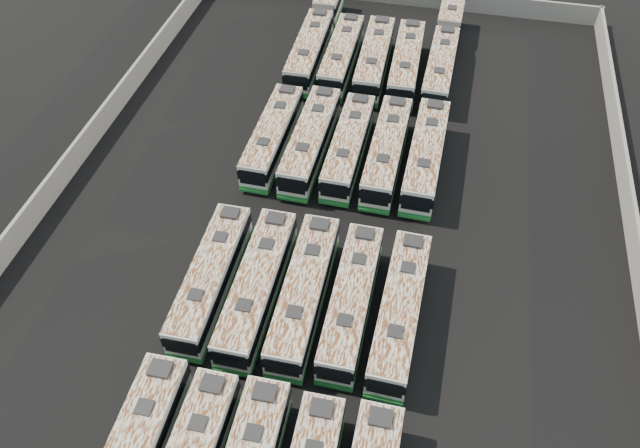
{
  "coord_description": "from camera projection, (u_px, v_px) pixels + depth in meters",
  "views": [
    {
      "loc": [
        6.45,
        -31.87,
        35.35
      ],
      "look_at": [
        -0.48,
        -1.16,
        1.6
      ],
      "focal_mm": 35.0,
      "sensor_mm": 36.0,
      "label": 1
    }
  ],
  "objects": [
    {
      "name": "bus_midback_far_left",
      "position": [
        273.0,
        136.0,
        53.06
      ],
      "size": [
        2.55,
        11.6,
        3.26
      ],
      "rotation": [
        0.0,
        0.0,
        -0.01
      ],
      "color": "silver",
      "rests_on": "ground"
    },
    {
      "name": "bus_midback_far_right",
      "position": [
        426.0,
        156.0,
        51.19
      ],
      "size": [
        2.79,
        12.19,
        3.42
      ],
      "rotation": [
        0.0,
        0.0,
        -0.02
      ],
      "color": "silver",
      "rests_on": "ground"
    },
    {
      "name": "perimeter_wall",
      "position": [
        330.0,
        219.0,
        47.22
      ],
      "size": [
        45.2,
        73.2,
        2.2
      ],
      "color": "slate",
      "rests_on": "ground"
    },
    {
      "name": "bus_back_far_left",
      "position": [
        316.0,
        35.0,
        64.2
      ],
      "size": [
        2.91,
        18.76,
        3.39
      ],
      "rotation": [
        0.0,
        0.0,
        0.02
      ],
      "color": "silver",
      "rests_on": "ground"
    },
    {
      "name": "ground",
      "position": [
        329.0,
        228.0,
        48.02
      ],
      "size": [
        140.0,
        140.0,
        0.0
      ],
      "primitive_type": "plane",
      "color": "black",
      "rests_on": "ground"
    },
    {
      "name": "bus_midfront_far_left",
      "position": [
        211.0,
        278.0,
        42.61
      ],
      "size": [
        2.66,
        11.69,
        3.28
      ],
      "rotation": [
        0.0,
        0.0,
        0.02
      ],
      "color": "silver",
      "rests_on": "ground"
    },
    {
      "name": "bus_midback_center",
      "position": [
        348.0,
        147.0,
        52.09
      ],
      "size": [
        2.56,
        11.65,
        3.28
      ],
      "rotation": [
        0.0,
        0.0,
        -0.01
      ],
      "color": "silver",
      "rests_on": "ground"
    },
    {
      "name": "bus_midback_left",
      "position": [
        310.0,
        141.0,
        52.51
      ],
      "size": [
        2.74,
        12.12,
        3.4
      ],
      "rotation": [
        0.0,
        0.0,
        -0.01
      ],
      "color": "silver",
      "rests_on": "ground"
    },
    {
      "name": "bus_midfront_center",
      "position": [
        304.0,
        293.0,
        41.67
      ],
      "size": [
        2.66,
        12.0,
        3.37
      ],
      "rotation": [
        0.0,
        0.0,
        0.01
      ],
      "color": "silver",
      "rests_on": "ground"
    },
    {
      "name": "bus_midfront_right",
      "position": [
        351.0,
        301.0,
        41.28
      ],
      "size": [
        2.49,
        11.63,
        3.27
      ],
      "rotation": [
        0.0,
        0.0,
        0.0
      ],
      "color": "silver",
      "rests_on": "ground"
    },
    {
      "name": "bus_back_right",
      "position": [
        406.0,
        63.0,
        60.57
      ],
      "size": [
        2.84,
        12.03,
        3.37
      ],
      "rotation": [
        0.0,
        0.0,
        0.03
      ],
      "color": "silver",
      "rests_on": "ground"
    },
    {
      "name": "bus_midback_right",
      "position": [
        387.0,
        151.0,
        51.61
      ],
      "size": [
        2.64,
        11.95,
        3.36
      ],
      "rotation": [
        0.0,
        0.0,
        -0.01
      ],
      "color": "silver",
      "rests_on": "ground"
    },
    {
      "name": "bus_back_far_right",
      "position": [
        444.0,
        52.0,
        62.09
      ],
      "size": [
        2.82,
        18.09,
        3.27
      ],
      "rotation": [
        0.0,
        0.0,
        -0.02
      ],
      "color": "silver",
      "rests_on": "ground"
    },
    {
      "name": "bus_midfront_left",
      "position": [
        257.0,
        287.0,
        42.03
      ],
      "size": [
        2.61,
        12.04,
        3.39
      ],
      "rotation": [
        0.0,
        0.0,
        0.01
      ],
      "color": "silver",
      "rests_on": "ground"
    },
    {
      "name": "bus_back_center",
      "position": [
        374.0,
        59.0,
        61.02
      ],
      "size": [
        2.84,
        12.11,
        3.4
      ],
      "rotation": [
        0.0,
        0.0,
        0.02
      ],
      "color": "silver",
      "rests_on": "ground"
    },
    {
      "name": "bus_back_left",
      "position": [
        341.0,
        56.0,
        61.55
      ],
      "size": [
        2.58,
        11.83,
        3.33
      ],
      "rotation": [
        0.0,
        0.0,
        0.01
      ],
      "color": "silver",
      "rests_on": "ground"
    },
    {
      "name": "bus_midfront_far_right",
      "position": [
        400.0,
        311.0,
        40.7
      ],
      "size": [
        2.77,
        11.87,
        3.33
      ],
      "rotation": [
        0.0,
        0.0,
        -0.02
      ],
      "color": "silver",
      "rests_on": "ground"
    }
  ]
}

